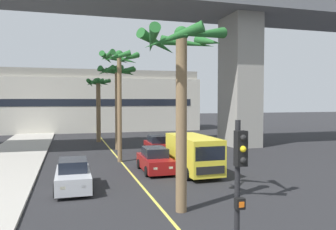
% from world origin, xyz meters
% --- Properties ---
extents(lane_stripe_center, '(0.14, 56.00, 0.01)m').
position_xyz_m(lane_stripe_center, '(0.00, 24.00, 0.00)').
color(lane_stripe_center, '#DBCC4C').
rests_on(lane_stripe_center, ground).
extents(bridge_overpass, '(77.53, 8.00, 17.20)m').
position_xyz_m(bridge_overpass, '(1.15, 32.35, 13.68)').
color(bridge_overpass, slate).
rests_on(bridge_overpass, ground).
extents(pier_building_backdrop, '(30.92, 8.04, 8.94)m').
position_xyz_m(pier_building_backdrop, '(0.00, 53.67, 4.41)').
color(pier_building_backdrop, beige).
rests_on(pier_building_backdrop, ground).
extents(car_queue_front, '(1.88, 4.12, 1.56)m').
position_xyz_m(car_queue_front, '(1.59, 22.43, 0.72)').
color(car_queue_front, maroon).
rests_on(car_queue_front, ground).
extents(car_queue_second, '(1.89, 4.13, 1.56)m').
position_xyz_m(car_queue_second, '(3.61, 29.45, 0.72)').
color(car_queue_second, maroon).
rests_on(car_queue_second, ground).
extents(car_queue_third, '(1.85, 4.11, 1.56)m').
position_xyz_m(car_queue_third, '(-3.55, 19.33, 0.72)').
color(car_queue_third, '#B7BABF').
rests_on(car_queue_third, ground).
extents(delivery_van, '(2.24, 5.29, 2.36)m').
position_xyz_m(delivery_van, '(3.73, 21.14, 1.29)').
color(delivery_van, yellow).
rests_on(delivery_van, ground).
extents(traffic_light_median_near, '(0.24, 0.37, 4.20)m').
position_xyz_m(traffic_light_median_near, '(-0.20, 7.81, 2.71)').
color(traffic_light_median_near, black).
rests_on(traffic_light_median_near, ground).
extents(palm_tree_near_median, '(2.80, 2.85, 7.05)m').
position_xyz_m(palm_tree_near_median, '(-0.60, 39.34, 5.35)').
color(palm_tree_near_median, brown).
rests_on(palm_tree_near_median, ground).
extents(palm_tree_mid_median, '(3.05, 3.11, 8.29)m').
position_xyz_m(palm_tree_mid_median, '(-0.10, 26.61, 6.86)').
color(palm_tree_mid_median, brown).
rests_on(palm_tree_mid_median, ground).
extents(palm_tree_far_median, '(3.63, 3.63, 7.80)m').
position_xyz_m(palm_tree_far_median, '(0.59, 32.88, 6.68)').
color(palm_tree_far_median, brown).
rests_on(palm_tree_far_median, ground).
extents(palm_tree_farthest_median, '(3.59, 3.70, 7.63)m').
position_xyz_m(palm_tree_farthest_median, '(0.68, 14.49, 5.91)').
color(palm_tree_farthest_median, brown).
rests_on(palm_tree_farthest_median, ground).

